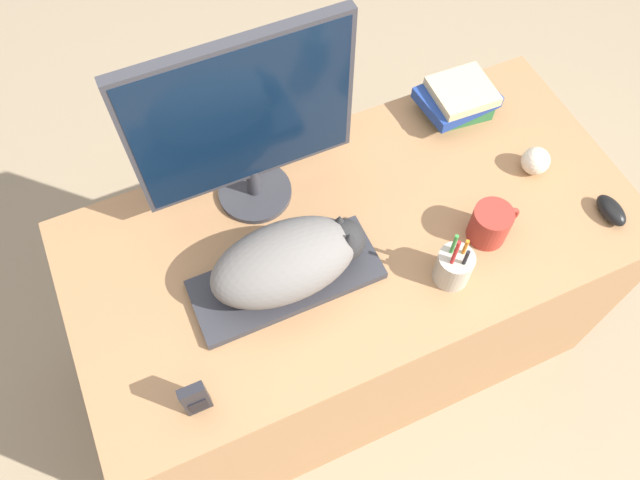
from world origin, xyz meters
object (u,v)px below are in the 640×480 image
pen_cup (454,267)px  phone (195,399)px  keyboard (286,279)px  monitor (244,122)px  book_stack (459,98)px  computer_mouse (611,210)px  baseball (536,161)px  cat (291,260)px  coffee_mug (491,224)px

pen_cup → phone: pen_cup is taller
keyboard → monitor: (0.02, 0.27, 0.28)m
monitor → book_stack: (0.63, 0.03, -0.23)m
computer_mouse → phone: bearing=-177.8°
baseball → phone: size_ratio=0.60×
pen_cup → book_stack: pen_cup is taller
pen_cup → baseball: size_ratio=2.53×
keyboard → pen_cup: (0.37, -0.15, 0.04)m
keyboard → phone: phone is taller
pen_cup → cat: bearing=157.1°
keyboard → book_stack: (0.66, 0.31, 0.04)m
pen_cup → phone: size_ratio=1.53×
monitor → book_stack: bearing=3.2°
monitor → pen_cup: (0.35, -0.42, -0.24)m
cat → monitor: size_ratio=0.72×
keyboard → monitor: 0.39m
monitor → computer_mouse: 0.96m
monitor → coffee_mug: bearing=-35.8°
baseball → book_stack: 0.28m
pen_cup → phone: 0.67m
book_stack → coffee_mug: bearing=-109.4°
monitor → coffee_mug: size_ratio=3.96×
keyboard → computer_mouse: 0.85m
computer_mouse → monitor: bearing=151.9°
baseball → phone: 1.06m
computer_mouse → pen_cup: pen_cup is taller
cat → computer_mouse: size_ratio=3.84×
computer_mouse → book_stack: book_stack is taller
computer_mouse → book_stack: 0.51m
cat → keyboard: bearing=-180.0°
keyboard → phone: (-0.29, -0.21, 0.05)m
computer_mouse → pen_cup: 0.47m
keyboard → cat: 0.09m
phone → keyboard: bearing=35.3°
computer_mouse → pen_cup: size_ratio=0.52×
phone → monitor: bearing=56.6°
computer_mouse → phone: 1.13m
keyboard → baseball: size_ratio=6.09×
computer_mouse → phone: phone is taller
monitor → book_stack: 0.67m
keyboard → monitor: monitor is taller
coffee_mug → baseball: bearing=29.6°
computer_mouse → pen_cup: (-0.47, 0.01, 0.03)m
phone → coffee_mug: bearing=8.6°
monitor → phone: 0.62m
phone → book_stack: 1.08m
coffee_mug → phone: 0.82m
coffee_mug → cat: bearing=170.5°
keyboard → cat: cat is taller
phone → computer_mouse: bearing=2.2°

